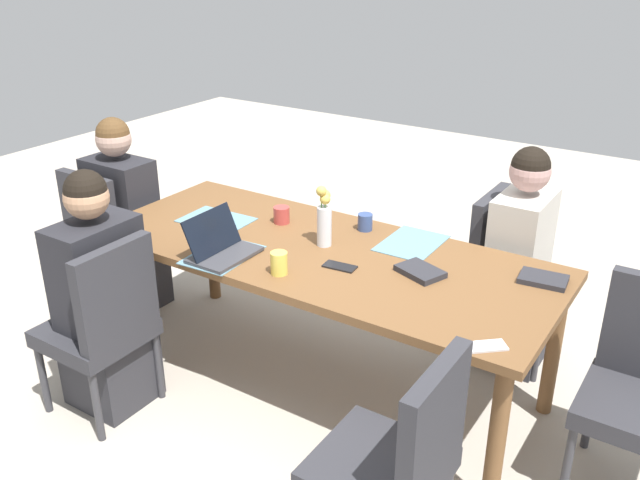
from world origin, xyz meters
name	(u,v)px	position (x,y,z in m)	size (l,w,h in m)	color
ground_plane	(320,379)	(0.00, 0.00, 0.00)	(10.00, 10.00, 0.00)	#B2A899
dining_table	(320,263)	(0.00, 0.00, 0.67)	(2.27, 0.93, 0.75)	brown
chair_head_left_left_near	(109,234)	(-1.47, -0.05, 0.50)	(0.44, 0.44, 0.90)	#2D2D33
person_head_left_left_near	(125,228)	(-1.41, 0.02, 0.53)	(0.40, 0.36, 1.19)	#2D2D33
chair_near_left_mid	(104,320)	(-0.70, -0.75, 0.50)	(0.44, 0.44, 0.90)	#2D2D33
person_near_left_mid	(102,305)	(-0.78, -0.69, 0.53)	(0.36, 0.40, 1.19)	#2D2D33
chair_far_left_far	(506,269)	(0.67, 0.79, 0.50)	(0.44, 0.44, 0.90)	#2D2D33
person_far_left_far	(517,272)	(0.75, 0.73, 0.53)	(0.36, 0.40, 1.19)	#2D2D33
chair_near_right_near	(399,457)	(0.85, -0.81, 0.50)	(0.44, 0.44, 0.90)	#2D2D33
flower_vase	(324,218)	(-0.01, 0.06, 0.89)	(0.07, 0.09, 0.30)	silver
placemat_head_left_left_near	(216,220)	(-0.66, 0.01, 0.75)	(0.36, 0.26, 0.00)	slate
placemat_near_left_mid	(223,255)	(-0.35, -0.30, 0.75)	(0.36, 0.26, 0.00)	slate
placemat_far_left_far	(412,243)	(0.34, 0.30, 0.75)	(0.36, 0.26, 0.00)	slate
laptop_near_left_mid	(221,248)	(-0.35, -0.31, 0.79)	(0.22, 0.32, 0.20)	#38383D
coffee_mug_near_left	(365,222)	(0.06, 0.33, 0.79)	(0.08, 0.08, 0.09)	#33477A
coffee_mug_near_right	(279,263)	(-0.01, -0.31, 0.80)	(0.08, 0.08, 0.10)	#DBC64C
coffee_mug_centre_left	(282,215)	(-0.35, 0.17, 0.79)	(0.08, 0.08, 0.09)	#AD3D38
book_red_cover	(543,279)	(0.99, 0.25, 0.76)	(0.20, 0.14, 0.02)	#28282D
book_blue_cover	(420,271)	(0.51, 0.02, 0.76)	(0.20, 0.14, 0.03)	#28282D
phone_black	(340,266)	(0.18, -0.11, 0.75)	(0.15, 0.07, 0.01)	black
phone_silver	(486,346)	(0.97, -0.38, 0.75)	(0.15, 0.07, 0.01)	silver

